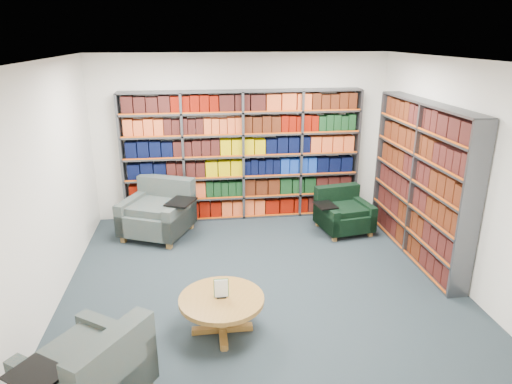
{
  "coord_description": "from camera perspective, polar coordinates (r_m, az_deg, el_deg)",
  "views": [
    {
      "loc": [
        -0.76,
        -5.18,
        3.07
      ],
      "look_at": [
        0.0,
        0.6,
        1.05
      ],
      "focal_mm": 32.0,
      "sensor_mm": 36.0,
      "label": 1
    }
  ],
  "objects": [
    {
      "name": "room_shell",
      "position": [
        5.5,
        0.82,
        1.42
      ],
      "size": [
        5.02,
        5.02,
        2.82
      ],
      "color": "#1A242C",
      "rests_on": "ground"
    },
    {
      "name": "bookshelf_back",
      "position": [
        7.82,
        -1.67,
        4.47
      ],
      "size": [
        4.0,
        0.28,
        2.2
      ],
      "color": "#47494F",
      "rests_on": "ground"
    },
    {
      "name": "bookshelf_right",
      "position": [
        6.85,
        19.81,
        1.22
      ],
      "size": [
        0.28,
        2.5,
        2.2
      ],
      "color": "#47494F",
      "rests_on": "ground"
    },
    {
      "name": "chair_teal_left",
      "position": [
        7.52,
        -11.91,
        -2.54
      ],
      "size": [
        1.29,
        1.26,
        0.87
      ],
      "color": "#0B2B39",
      "rests_on": "ground"
    },
    {
      "name": "chair_green_right",
      "position": [
        7.64,
        10.69,
        -2.65
      ],
      "size": [
        0.97,
        0.88,
        0.7
      ],
      "color": "black",
      "rests_on": "ground"
    },
    {
      "name": "chair_teal_front",
      "position": [
        4.43,
        -19.71,
        -20.63
      ],
      "size": [
        1.2,
        1.2,
        0.79
      ],
      "color": "#0B2B39",
      "rests_on": "ground"
    },
    {
      "name": "coffee_table",
      "position": [
        5.02,
        -4.31,
        -13.87
      ],
      "size": [
        0.91,
        0.91,
        0.64
      ],
      "color": "olive",
      "rests_on": "ground"
    }
  ]
}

